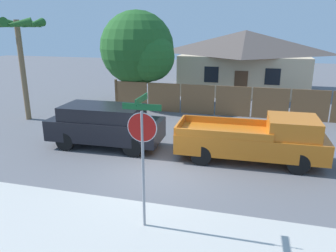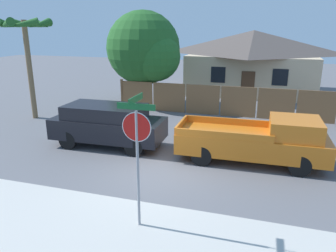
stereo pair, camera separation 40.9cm
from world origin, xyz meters
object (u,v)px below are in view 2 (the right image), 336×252
at_px(red_suv, 108,124).
at_px(stop_sign, 137,140).
at_px(house, 252,60).
at_px(oak_tree, 146,50).
at_px(orange_pickup, 258,140).
at_px(palm_tree, 25,33).

relative_size(red_suv, stop_sign, 1.41).
relative_size(house, oak_tree, 1.67).
xyz_separation_m(oak_tree, orange_pickup, (7.26, -7.55, -2.65)).
height_order(house, oak_tree, oak_tree).
bearing_deg(stop_sign, orange_pickup, 61.09).
bearing_deg(red_suv, stop_sign, -57.27).
xyz_separation_m(oak_tree, palm_tree, (-4.91, -4.72, 1.06)).
relative_size(palm_tree, stop_sign, 1.58).
relative_size(palm_tree, red_suv, 1.12).
relative_size(oak_tree, palm_tree, 1.11).
bearing_deg(house, stop_sign, -94.52).
distance_m(red_suv, orange_pickup, 6.17).
distance_m(palm_tree, red_suv, 7.56).
relative_size(orange_pickup, stop_sign, 1.62).
height_order(house, red_suv, house).
distance_m(oak_tree, stop_sign, 13.51).
height_order(house, orange_pickup, house).
bearing_deg(red_suv, house, 69.61).
distance_m(house, orange_pickup, 14.71).
xyz_separation_m(house, red_suv, (-5.02, -14.59, -1.44)).
relative_size(oak_tree, red_suv, 1.24).
height_order(house, stop_sign, house).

